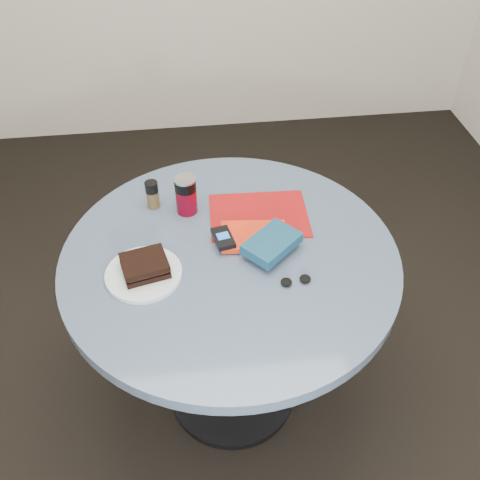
{
  "coord_description": "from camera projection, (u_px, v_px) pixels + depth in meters",
  "views": [
    {
      "loc": [
        -0.11,
        -1.12,
        1.85
      ],
      "look_at": [
        0.03,
        0.0,
        0.8
      ],
      "focal_mm": 40.0,
      "sensor_mm": 36.0,
      "label": 1
    }
  ],
  "objects": [
    {
      "name": "soda_can",
      "position": [
        186.0,
        195.0,
        1.68
      ],
      "size": [
        0.07,
        0.07,
        0.13
      ],
      "color": "maroon",
      "rests_on": "table"
    },
    {
      "name": "pepper_grinder",
      "position": [
        152.0,
        194.0,
        1.7
      ],
      "size": [
        0.05,
        0.05,
        0.1
      ],
      "color": "#4F4222",
      "rests_on": "table"
    },
    {
      "name": "red_book",
      "position": [
        254.0,
        236.0,
        1.61
      ],
      "size": [
        0.21,
        0.15,
        0.02
      ],
      "primitive_type": "cube",
      "rotation": [
        0.0,
        0.0,
        -0.1
      ],
      "color": "red",
      "rests_on": "magazine"
    },
    {
      "name": "magazine",
      "position": [
        259.0,
        215.0,
        1.7
      ],
      "size": [
        0.32,
        0.25,
        0.01
      ],
      "primitive_type": "cube",
      "rotation": [
        0.0,
        0.0,
        -0.04
      ],
      "color": "maroon",
      "rests_on": "table"
    },
    {
      "name": "headphones",
      "position": [
        296.0,
        280.0,
        1.48
      ],
      "size": [
        0.09,
        0.04,
        0.02
      ],
      "color": "black",
      "rests_on": "table"
    },
    {
      "name": "mp3_player",
      "position": [
        223.0,
        238.0,
        1.58
      ],
      "size": [
        0.07,
        0.1,
        0.02
      ],
      "color": "black",
      "rests_on": "red_book"
    },
    {
      "name": "ground",
      "position": [
        232.0,
        391.0,
        2.08
      ],
      "size": [
        4.0,
        4.0,
        0.0
      ],
      "primitive_type": "plane",
      "color": "black",
      "rests_on": "ground"
    },
    {
      "name": "plate",
      "position": [
        144.0,
        274.0,
        1.5
      ],
      "size": [
        0.28,
        0.28,
        0.01
      ],
      "primitive_type": "cylinder",
      "rotation": [
        0.0,
        0.0,
        -0.41
      ],
      "color": "white",
      "rests_on": "table"
    },
    {
      "name": "novel",
      "position": [
        272.0,
        243.0,
        1.55
      ],
      "size": [
        0.19,
        0.19,
        0.03
      ],
      "primitive_type": "cube",
      "rotation": [
        0.0,
        0.0,
        0.73
      ],
      "color": "navy",
      "rests_on": "red_book"
    },
    {
      "name": "table",
      "position": [
        231.0,
        290.0,
        1.69
      ],
      "size": [
        1.0,
        1.0,
        0.75
      ],
      "color": "black",
      "rests_on": "ground"
    },
    {
      "name": "sandwich",
      "position": [
        145.0,
        266.0,
        1.49
      ],
      "size": [
        0.15,
        0.13,
        0.04
      ],
      "color": "black",
      "rests_on": "plate"
    }
  ]
}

